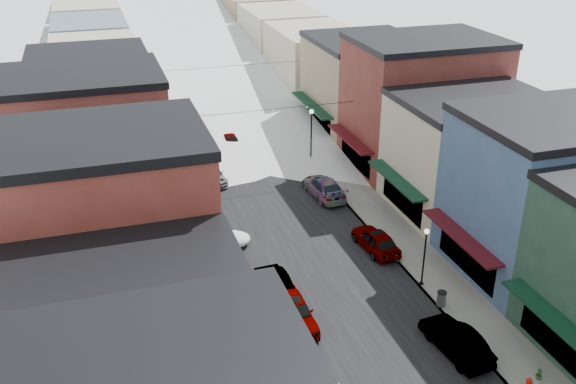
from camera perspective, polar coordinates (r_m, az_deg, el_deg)
road at (r=73.73m, az=-6.43°, el=7.26°), size 10.00×160.00×0.01m
sidewalk_left at (r=72.84m, az=-11.56°, el=6.73°), size 3.20×160.00×0.15m
sidewalk_right at (r=75.16m, az=-1.46°, el=7.82°), size 3.20×160.00×0.15m
curb_left at (r=72.99m, az=-10.35°, el=6.87°), size 0.10×160.00×0.15m
curb_right at (r=74.77m, az=-2.61°, el=7.71°), size 0.10×160.00×0.15m
bldg_l_cream at (r=27.96m, az=-14.10°, el=-15.56°), size 11.30×8.20×9.50m
bldg_l_brick_near at (r=33.73m, az=-16.31°, el=-5.00°), size 12.30×8.20×12.50m
bldg_l_grayblue at (r=42.07m, az=-15.87°, el=-1.34°), size 11.30×9.20×9.00m
bldg_l_brick_far at (r=50.00m, az=-17.68°, el=3.98°), size 13.30×9.20×11.00m
bldg_l_tan at (r=59.62m, az=-16.89°, el=6.97°), size 11.30×11.20×10.00m
bldg_r_blue at (r=43.46m, az=21.70°, el=-0.25°), size 11.30×9.20×10.50m
bldg_r_cream at (r=50.61m, az=15.91°, el=3.26°), size 12.30×9.20×9.00m
bldg_r_brick_far at (r=57.67m, az=11.74°, el=7.72°), size 13.30×9.20×11.50m
bldg_r_tan at (r=66.07m, az=6.77°, el=9.41°), size 11.30×11.20×9.50m
distant_blocks at (r=94.71m, az=-9.43°, el=13.64°), size 34.00×55.00×8.00m
overhead_cables at (r=60.22m, az=-4.30°, el=9.37°), size 16.40×15.04×0.04m
car_silver_sedan at (r=37.37m, az=0.51°, el=-10.52°), size 1.96×4.85×1.65m
car_dark_hatch at (r=39.42m, az=-0.95°, el=-8.54°), size 1.85×4.60×1.49m
car_silver_wagon at (r=55.11m, az=-6.84°, el=1.59°), size 2.28×4.78×1.35m
car_green_sedan at (r=36.45m, az=14.71°, el=-12.63°), size 2.14×4.92×1.57m
car_gray_suv at (r=44.79m, az=7.81°, el=-4.24°), size 2.20×4.71×1.56m
car_black_sedan at (r=52.15m, az=3.22°, el=0.44°), size 2.46×5.51×1.57m
car_lane_silver at (r=61.87m, az=-5.09°, el=4.42°), size 1.68×4.17×1.42m
car_lane_white at (r=80.20m, az=-6.20°, el=9.28°), size 2.45×5.07×1.39m
trash_can at (r=39.75m, az=13.48°, el=-9.20°), size 0.57×0.57×0.96m
streetlamp_near at (r=40.43m, az=12.07°, el=-5.05°), size 0.33×0.33×3.94m
streetlamp_far at (r=57.69m, az=2.08°, el=5.63°), size 0.41×0.41×4.93m
planter_far at (r=36.14m, az=21.41°, el=-14.84°), size 0.38×0.38×0.57m
snow_pile_mid at (r=45.28m, az=-4.78°, el=-4.20°), size 2.23×2.57×0.95m
snow_pile_far at (r=45.26m, az=-4.77°, el=-4.26°), size 2.06×2.47×0.87m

